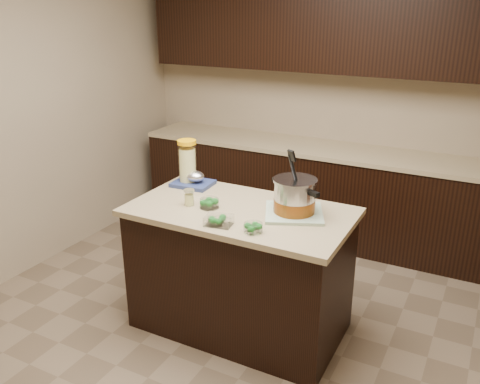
# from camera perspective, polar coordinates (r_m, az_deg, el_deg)

# --- Properties ---
(ground_plane) EXTENTS (4.00, 4.00, 0.00)m
(ground_plane) POSITION_cam_1_polar(r_m,az_deg,el_deg) (3.77, 0.00, -14.69)
(ground_plane) COLOR brown
(ground_plane) RESTS_ON ground
(room_shell) EXTENTS (4.04, 4.04, 2.72)m
(room_shell) POSITION_cam_1_polar(r_m,az_deg,el_deg) (3.11, 0.00, 12.08)
(room_shell) COLOR tan
(room_shell) RESTS_ON ground
(back_cabinets) EXTENTS (3.60, 0.63, 2.33)m
(back_cabinets) POSITION_cam_1_polar(r_m,az_deg,el_deg) (4.84, 9.60, 5.56)
(back_cabinets) COLOR black
(back_cabinets) RESTS_ON ground
(island) EXTENTS (1.46, 0.81, 0.90)m
(island) POSITION_cam_1_polar(r_m,az_deg,el_deg) (3.52, 0.00, -8.67)
(island) COLOR black
(island) RESTS_ON ground
(dish_towel) EXTENTS (0.47, 0.47, 0.02)m
(dish_towel) POSITION_cam_1_polar(r_m,az_deg,el_deg) (3.26, 6.07, -2.33)
(dish_towel) COLOR #639367
(dish_towel) RESTS_ON island
(stock_pot) EXTENTS (0.37, 0.37, 0.39)m
(stock_pot) POSITION_cam_1_polar(r_m,az_deg,el_deg) (3.22, 6.14, -0.66)
(stock_pot) COLOR #B7B7BC
(stock_pot) RESTS_ON dish_towel
(lemonade_pitcher) EXTENTS (0.18, 0.18, 0.33)m
(lemonade_pitcher) POSITION_cam_1_polar(r_m,az_deg,el_deg) (3.75, -5.91, 3.10)
(lemonade_pitcher) COLOR #DBD986
(lemonade_pitcher) RESTS_ON island
(mason_jar) EXTENTS (0.09, 0.09, 0.12)m
(mason_jar) POSITION_cam_1_polar(r_m,az_deg,el_deg) (3.39, -5.73, -0.64)
(mason_jar) COLOR #DBD986
(mason_jar) RESTS_ON island
(broccoli_tub_left) EXTENTS (0.16, 0.16, 0.06)m
(broccoli_tub_left) POSITION_cam_1_polar(r_m,az_deg,el_deg) (3.35, -3.47, -1.31)
(broccoli_tub_left) COLOR silver
(broccoli_tub_left) RESTS_ON island
(broccoli_tub_right) EXTENTS (0.13, 0.13, 0.05)m
(broccoli_tub_right) POSITION_cam_1_polar(r_m,az_deg,el_deg) (3.00, 1.48, -4.07)
(broccoli_tub_right) COLOR silver
(broccoli_tub_right) RESTS_ON island
(broccoli_tub_rect) EXTENTS (0.18, 0.14, 0.06)m
(broccoli_tub_rect) POSITION_cam_1_polar(r_m,az_deg,el_deg) (3.09, -2.40, -3.25)
(broccoli_tub_rect) COLOR silver
(broccoli_tub_rect) RESTS_ON island
(blue_tray) EXTENTS (0.29, 0.24, 0.11)m
(blue_tray) POSITION_cam_1_polar(r_m,az_deg,el_deg) (3.75, -5.22, 1.26)
(blue_tray) COLOR navy
(blue_tray) RESTS_ON island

